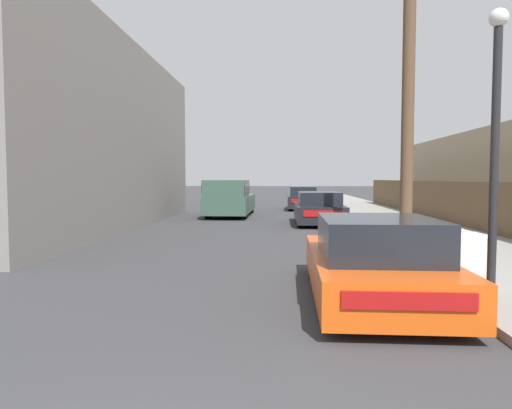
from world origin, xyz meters
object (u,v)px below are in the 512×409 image
discarded_fridge (450,252)px  pickup_truck (230,198)px  car_parked_far (303,199)px  car_parked_mid (319,209)px  utility_pole (408,83)px  parked_sports_car_red (374,262)px  street_lamp (495,130)px

discarded_fridge → pickup_truck: bearing=106.8°
discarded_fridge → car_parked_far: bearing=89.8°
car_parked_far → pickup_truck: size_ratio=0.73×
car_parked_mid → car_parked_far: (-0.24, 8.84, 0.03)m
pickup_truck → utility_pole: 11.67m
parked_sports_car_red → car_parked_mid: 11.54m
car_parked_mid → parked_sports_car_red: bearing=-90.7°
parked_sports_car_red → car_parked_far: car_parked_far is taller
parked_sports_car_red → car_parked_far: (-0.19, 20.38, 0.06)m
discarded_fridge → car_parked_mid: bearing=93.3°
pickup_truck → discarded_fridge: bearing=113.3°
discarded_fridge → pickup_truck: 14.75m
car_parked_far → street_lamp: size_ratio=1.04×
utility_pole → street_lamp: 6.38m
pickup_truck → car_parked_mid: bearing=139.3°
car_parked_mid → pickup_truck: pickup_truck is taller
car_parked_mid → street_lamp: size_ratio=0.99×
street_lamp → parked_sports_car_red: bearing=168.2°
car_parked_mid → street_lamp: bearing=-83.0°
car_parked_mid → pickup_truck: 5.41m
discarded_fridge → parked_sports_car_red: 2.25m
parked_sports_car_red → car_parked_far: bearing=91.2°
car_parked_mid → utility_pole: (1.94, -5.79, 3.83)m
discarded_fridge → street_lamp: 2.73m
street_lamp → car_parked_far: bearing=94.9°
discarded_fridge → car_parked_far: 18.97m
car_parked_far → discarded_fridge: bearing=-81.8°
pickup_truck → street_lamp: (5.61, -15.44, 1.65)m
pickup_truck → parked_sports_car_red: bearing=105.5°
car_parked_far → utility_pole: utility_pole is taller
parked_sports_car_red → pickup_truck: 15.63m
car_parked_mid → car_parked_far: car_parked_far is taller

